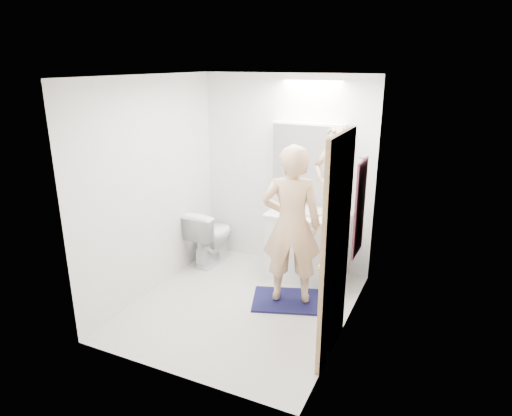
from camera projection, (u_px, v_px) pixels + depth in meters
The scene contains 23 objects.
floor at pixel (242, 306), 4.88m from camera, with size 2.50×2.50×0.00m, color silver.
ceiling at pixel (240, 76), 4.13m from camera, with size 2.50×2.50×0.00m, color white.
wall_back at pixel (286, 173), 5.58m from camera, with size 2.50×2.50×0.00m, color white.
wall_front at pixel (167, 244), 3.42m from camera, with size 2.50×2.50×0.00m, color white.
wall_left at pixel (152, 188), 4.94m from camera, with size 2.50×2.50×0.00m, color white.
wall_right at pixel (349, 215), 4.06m from camera, with size 2.50×2.50×0.00m, color white.
vanity_cabinet at pixel (307, 247), 5.42m from camera, with size 0.90×0.55×0.78m, color white.
countertop at pixel (309, 215), 5.30m from camera, with size 0.95×0.58×0.04m, color white.
sink_basin at pixel (310, 211), 5.31m from camera, with size 0.36×0.36×0.03m, color silver.
faucet at pixel (315, 202), 5.45m from camera, with size 0.02×0.02×0.16m, color silver.
medicine_cabinet at pixel (308, 152), 5.30m from camera, with size 0.88×0.14×0.70m, color white.
mirror_panel at pixel (306, 154), 5.23m from camera, with size 0.84×0.01×0.66m, color silver.
toilet at pixel (211, 236), 5.84m from camera, with size 0.41×0.71×0.73m, color white.
bath_rug at pixel (289, 300), 4.96m from camera, with size 0.80×0.55×0.02m, color #14143F.
person at pixel (291, 225), 4.68m from camera, with size 0.62×0.41×1.71m, color #D9B082.
door at pixel (336, 249), 3.83m from camera, with size 0.04×0.80×2.00m, color tan.
door_knob at pixel (321, 268), 3.60m from camera, with size 0.06×0.06×0.06m, color gold.
towel at pixel (360, 208), 4.57m from camera, with size 0.02×0.42×1.00m, color black.
towel_hook at pixel (362, 158), 4.42m from camera, with size 0.02×0.02×0.07m, color silver.
soap_bottle_a at pixel (286, 198), 5.53m from camera, with size 0.08×0.08×0.21m, color beige.
soap_bottle_b at pixel (296, 200), 5.51m from camera, with size 0.07×0.08×0.17m, color #5070AC.
toothbrush_cup at pixel (331, 208), 5.32m from camera, with size 0.10×0.10×0.09m, color #416AC4.
toilet_paper_roll at pixel (323, 353), 4.00m from camera, with size 0.11×0.11×0.10m, color silver.
Camera 1 is at (1.95, -3.84, 2.53)m, focal length 31.51 mm.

